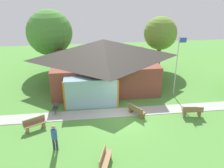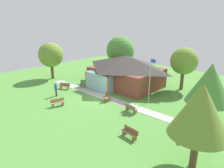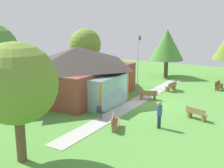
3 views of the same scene
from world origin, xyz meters
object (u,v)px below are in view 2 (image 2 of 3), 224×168
at_px(bench_front_center, 58,103).
at_px(tree_west_hedge, 51,55).
at_px(bench_mid_right, 131,108).
at_px(bench_lawn_far_right, 130,133).
at_px(tree_behind_pavilion_left, 120,50).
at_px(bench_rear_near_path, 106,97).
at_px(tree_east_hedge, 210,84).
at_px(patio_chair_west, 81,85).
at_px(visitor_strolling_lawn, 56,88).
at_px(tree_behind_pavilion_right, 184,61).
at_px(flagpole, 150,78).
at_px(tree_far_east, 200,110).
at_px(bench_mid_left, 65,86).
at_px(pavilion, 125,70).

distance_m(bench_front_center, tree_west_hedge, 12.27).
xyz_separation_m(bench_mid_right, bench_lawn_far_right, (2.84, -3.84, 0.00)).
bearing_deg(tree_west_hedge, tree_behind_pavilion_left, 59.12).
distance_m(bench_rear_near_path, tree_east_hedge, 11.25).
distance_m(bench_rear_near_path, patio_chair_west, 6.08).
bearing_deg(visitor_strolling_lawn, patio_chair_west, -75.79).
bearing_deg(bench_mid_right, tree_behind_pavilion_right, 96.48).
bearing_deg(bench_rear_near_path, flagpole, 92.19).
relative_size(bench_mid_right, tree_far_east, 0.27).
height_order(bench_rear_near_path, bench_front_center, same).
bearing_deg(flagpole, bench_rear_near_path, -143.88).
xyz_separation_m(tree_behind_pavilion_left, tree_west_hedge, (-5.97, -9.98, -0.26)).
bearing_deg(tree_behind_pavilion_left, visitor_strolling_lawn, -83.93).
relative_size(visitor_strolling_lawn, tree_west_hedge, 0.30).
bearing_deg(tree_far_east, bench_lawn_far_right, -179.66).
height_order(bench_mid_left, tree_far_east, tree_far_east).
xyz_separation_m(flagpole, tree_behind_pavilion_right, (0.74, 7.03, 1.00)).
xyz_separation_m(visitor_strolling_lawn, tree_west_hedge, (-7.47, 4.14, 2.83)).
relative_size(bench_mid_right, bench_mid_left, 1.01).
bearing_deg(bench_lawn_far_right, bench_front_center, 8.34).
bearing_deg(flagpole, bench_mid_right, -88.58).
relative_size(bench_mid_right, tree_west_hedge, 0.27).
relative_size(patio_chair_west, tree_west_hedge, 0.15).
bearing_deg(bench_mid_right, tree_west_hedge, -175.04).
relative_size(pavilion, flagpole, 1.95).
distance_m(tree_east_hedge, tree_far_east, 6.91).
bearing_deg(flagpole, tree_east_hedge, -5.35).
bearing_deg(visitor_strolling_lawn, pavilion, -103.15).
bearing_deg(patio_chair_west, bench_rear_near_path, -170.78).
relative_size(tree_behind_pavilion_left, tree_west_hedge, 1.13).
distance_m(bench_mid_right, patio_chair_west, 10.22).
bearing_deg(visitor_strolling_lawn, bench_mid_right, -155.76).
relative_size(bench_mid_left, visitor_strolling_lawn, 0.88).
height_order(bench_front_center, tree_east_hedge, tree_east_hedge).
relative_size(bench_rear_near_path, tree_far_east, 0.26).
bearing_deg(tree_behind_pavilion_right, bench_lawn_far_right, -81.35).
xyz_separation_m(bench_mid_left, tree_west_hedge, (-5.91, 1.81, 3.45)).
bearing_deg(bench_mid_left, visitor_strolling_lawn, 97.10).
relative_size(pavilion, tree_west_hedge, 1.76).
distance_m(bench_front_center, tree_far_east, 15.32).
distance_m(visitor_strolling_lawn, tree_east_hedge, 17.25).
bearing_deg(tree_west_hedge, bench_front_center, -29.30).
bearing_deg(tree_behind_pavilion_right, tree_behind_pavilion_left, 175.42).
relative_size(bench_mid_right, visitor_strolling_lawn, 0.89).
height_order(tree_far_east, tree_west_hedge, tree_west_hedge).
xyz_separation_m(bench_front_center, tree_behind_pavilion_left, (-4.30, 15.75, 3.71)).
bearing_deg(patio_chair_west, tree_behind_pavilion_left, -65.01).
xyz_separation_m(flagpole, bench_rear_near_path, (-4.00, -2.92, -2.50)).
bearing_deg(bench_lawn_far_right, bench_rear_near_path, -26.68).
bearing_deg(bench_front_center, tree_behind_pavilion_left, -147.00).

